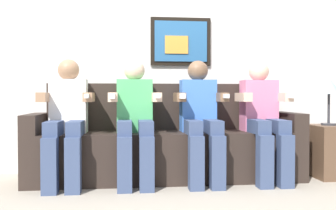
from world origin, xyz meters
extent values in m
plane|color=#9E9384|center=(0.00, 0.00, 0.00)|extent=(6.38, 6.38, 0.00)
cube|color=silver|center=(0.00, 0.77, 1.30)|extent=(4.91, 0.05, 2.60)
cube|color=black|center=(0.20, 0.72, 1.35)|extent=(0.63, 0.03, 0.50)
cube|color=#26598C|center=(0.20, 0.71, 1.35)|extent=(0.55, 0.02, 0.42)
cube|color=orange|center=(0.15, 0.70, 1.31)|extent=(0.24, 0.02, 0.18)
cube|color=#2D231E|center=(0.00, 0.29, 0.23)|extent=(2.23, 0.58, 0.45)
cube|color=#2D231E|center=(0.00, 0.51, 0.68)|extent=(2.23, 0.14, 0.45)
cube|color=#2D231E|center=(-1.18, 0.29, 0.31)|extent=(0.14, 0.58, 0.62)
cube|color=#2D231E|center=(1.18, 0.29, 0.31)|extent=(0.14, 0.58, 0.62)
cube|color=white|center=(-0.88, 0.28, 0.69)|extent=(0.32, 0.20, 0.48)
sphere|color=#9E7556|center=(-0.88, 0.28, 1.02)|extent=(0.19, 0.19, 0.19)
cube|color=#38476B|center=(-0.97, 0.08, 0.51)|extent=(0.12, 0.40, 0.12)
cube|color=#38476B|center=(-0.79, 0.08, 0.51)|extent=(0.12, 0.40, 0.12)
cube|color=#38476B|center=(-0.97, -0.12, 0.23)|extent=(0.12, 0.12, 0.45)
cube|color=#38476B|center=(-0.79, -0.12, 0.23)|extent=(0.12, 0.12, 0.45)
cube|color=#9E7556|center=(-1.07, 0.16, 0.77)|extent=(0.08, 0.28, 0.08)
cube|color=#9E7556|center=(-0.69, 0.16, 0.77)|extent=(0.08, 0.28, 0.08)
cube|color=white|center=(-0.69, 0.00, 0.78)|extent=(0.04, 0.13, 0.04)
cube|color=#4CB266|center=(-0.29, 0.28, 0.69)|extent=(0.32, 0.20, 0.48)
sphere|color=beige|center=(-0.29, 0.28, 1.02)|extent=(0.19, 0.19, 0.19)
cube|color=#38476B|center=(-0.38, 0.08, 0.51)|extent=(0.12, 0.40, 0.12)
cube|color=#38476B|center=(-0.20, 0.08, 0.51)|extent=(0.12, 0.40, 0.12)
cube|color=#38476B|center=(-0.38, -0.12, 0.23)|extent=(0.12, 0.12, 0.45)
cube|color=#38476B|center=(-0.20, -0.12, 0.23)|extent=(0.12, 0.12, 0.45)
cube|color=beige|center=(-0.48, 0.16, 0.77)|extent=(0.08, 0.28, 0.08)
cube|color=beige|center=(-0.10, 0.16, 0.77)|extent=(0.08, 0.28, 0.08)
cube|color=white|center=(-0.10, 0.00, 0.78)|extent=(0.04, 0.13, 0.04)
cube|color=white|center=(-0.48, 0.00, 0.78)|extent=(0.04, 0.10, 0.04)
cube|color=#3F72CC|center=(0.29, 0.28, 0.69)|extent=(0.32, 0.20, 0.48)
sphere|color=brown|center=(0.29, 0.28, 1.02)|extent=(0.19, 0.19, 0.19)
cube|color=#38476B|center=(0.20, 0.08, 0.51)|extent=(0.12, 0.40, 0.12)
cube|color=#38476B|center=(0.38, 0.08, 0.51)|extent=(0.12, 0.40, 0.12)
cube|color=#38476B|center=(0.20, -0.12, 0.23)|extent=(0.12, 0.12, 0.45)
cube|color=#38476B|center=(0.38, -0.12, 0.23)|extent=(0.12, 0.12, 0.45)
cube|color=brown|center=(0.10, 0.16, 0.77)|extent=(0.08, 0.28, 0.08)
cube|color=brown|center=(0.48, 0.16, 0.77)|extent=(0.08, 0.28, 0.08)
cube|color=white|center=(0.48, 0.00, 0.78)|extent=(0.04, 0.13, 0.04)
cube|color=white|center=(0.10, 0.00, 0.78)|extent=(0.04, 0.10, 0.04)
cube|color=pink|center=(0.88, 0.28, 0.69)|extent=(0.32, 0.20, 0.48)
sphere|color=beige|center=(0.88, 0.28, 1.02)|extent=(0.19, 0.19, 0.19)
cube|color=#38476B|center=(0.79, 0.08, 0.51)|extent=(0.12, 0.40, 0.12)
cube|color=#38476B|center=(0.97, 0.08, 0.51)|extent=(0.12, 0.40, 0.12)
cube|color=#38476B|center=(0.79, -0.12, 0.23)|extent=(0.12, 0.12, 0.45)
cube|color=#38476B|center=(0.97, -0.12, 0.23)|extent=(0.12, 0.12, 0.45)
cube|color=beige|center=(0.69, 0.16, 0.77)|extent=(0.08, 0.28, 0.08)
cube|color=beige|center=(1.07, 0.16, 0.77)|extent=(0.08, 0.28, 0.08)
cube|color=white|center=(1.07, 0.00, 0.78)|extent=(0.04, 0.13, 0.04)
cube|color=brown|center=(1.60, 0.22, 0.25)|extent=(0.40, 0.40, 0.50)
cylinder|color=#333338|center=(1.56, 0.22, 0.51)|extent=(0.14, 0.14, 0.02)
cylinder|color=#333338|center=(1.56, 0.22, 0.66)|extent=(0.02, 0.02, 0.28)
cone|color=#8CB2CC|center=(1.56, 0.22, 0.88)|extent=(0.22, 0.22, 0.16)
camera|label=1|loc=(-0.37, -3.15, 0.78)|focal=39.84mm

